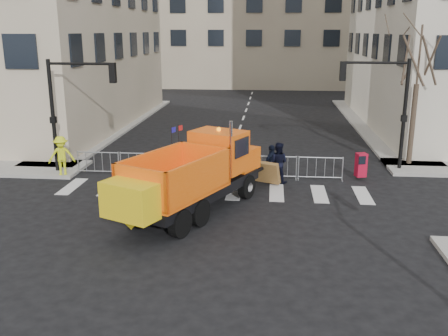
# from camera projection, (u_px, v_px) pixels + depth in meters

# --- Properties ---
(ground) EXTENTS (120.00, 120.00, 0.00)m
(ground) POSITION_uv_depth(u_px,v_px,m) (200.00, 243.00, 16.15)
(ground) COLOR black
(ground) RESTS_ON ground
(sidewalk_back) EXTENTS (64.00, 5.00, 0.15)m
(sidewalk_back) POSITION_uv_depth(u_px,v_px,m) (225.00, 170.00, 24.28)
(sidewalk_back) COLOR gray
(sidewalk_back) RESTS_ON ground
(traffic_light_left) EXTENTS (0.18, 0.18, 5.40)m
(traffic_light_left) POSITION_uv_depth(u_px,v_px,m) (53.00, 118.00, 23.36)
(traffic_light_left) COLOR black
(traffic_light_left) RESTS_ON ground
(traffic_light_right) EXTENTS (0.18, 0.18, 5.40)m
(traffic_light_right) POSITION_uv_depth(u_px,v_px,m) (404.00, 116.00, 23.75)
(traffic_light_right) COLOR black
(traffic_light_right) RESTS_ON ground
(crowd_barriers) EXTENTS (12.60, 0.60, 1.10)m
(crowd_barriers) POSITION_uv_depth(u_px,v_px,m) (207.00, 165.00, 23.36)
(crowd_barriers) COLOR #9EA0A5
(crowd_barriers) RESTS_ON ground
(street_tree) EXTENTS (3.00, 3.00, 7.50)m
(street_tree) POSITION_uv_depth(u_px,v_px,m) (416.00, 92.00, 24.36)
(street_tree) COLOR #382B21
(street_tree) RESTS_ON ground
(plow_truck) EXTENTS (5.83, 8.92, 3.40)m
(plow_truck) POSITION_uv_depth(u_px,v_px,m) (192.00, 174.00, 18.46)
(plow_truck) COLOR black
(plow_truck) RESTS_ON ground
(cop_a) EXTENTS (0.68, 0.46, 1.81)m
(cop_a) POSITION_uv_depth(u_px,v_px,m) (222.00, 162.00, 22.62)
(cop_a) COLOR black
(cop_a) RESTS_ON ground
(cop_b) EXTENTS (1.04, 0.90, 1.85)m
(cop_b) POSITION_uv_depth(u_px,v_px,m) (278.00, 163.00, 22.38)
(cop_b) COLOR black
(cop_b) RESTS_ON ground
(cop_c) EXTENTS (0.95, 1.07, 1.74)m
(cop_c) POSITION_uv_depth(u_px,v_px,m) (272.00, 164.00, 22.42)
(cop_c) COLOR black
(cop_c) RESTS_ON ground
(worker) EXTENTS (1.34, 1.05, 1.82)m
(worker) POSITION_uv_depth(u_px,v_px,m) (61.00, 156.00, 23.08)
(worker) COLOR #D4E21A
(worker) RESTS_ON sidewalk_back
(newspaper_box) EXTENTS (0.54, 0.51, 1.10)m
(newspaper_box) POSITION_uv_depth(u_px,v_px,m) (361.00, 165.00, 22.86)
(newspaper_box) COLOR #B10D28
(newspaper_box) RESTS_ON sidewalk_back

